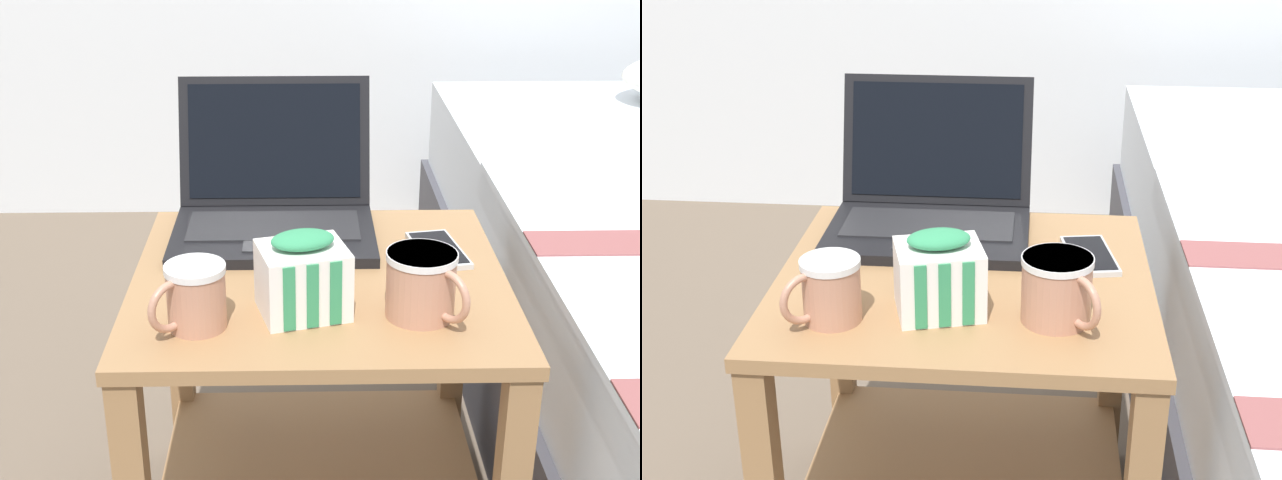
# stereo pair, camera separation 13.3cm
# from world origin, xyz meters

# --- Properties ---
(bedside_table) EXTENTS (0.59, 0.56, 0.52)m
(bedside_table) POSITION_xyz_m (0.00, 0.00, 0.34)
(bedside_table) COLOR #997047
(bedside_table) RESTS_ON ground_plane
(laptop) EXTENTS (0.35, 0.32, 0.24)m
(laptop) POSITION_xyz_m (-0.08, 0.19, 0.57)
(laptop) COLOR black
(laptop) RESTS_ON bedside_table
(mug_front_left) EXTENTS (0.11, 0.13, 0.10)m
(mug_front_left) POSITION_xyz_m (0.14, -0.13, 0.58)
(mug_front_left) COLOR tan
(mug_front_left) RESTS_ON bedside_table
(mug_front_right) EXTENTS (0.10, 0.11, 0.09)m
(mug_front_right) POSITION_xyz_m (-0.18, -0.16, 0.58)
(mug_front_right) COLOR tan
(mug_front_right) RESTS_ON bedside_table
(snack_bag) EXTENTS (0.14, 0.13, 0.13)m
(snack_bag) POSITION_xyz_m (-0.03, -0.12, 0.58)
(snack_bag) COLOR white
(snack_bag) RESTS_ON bedside_table
(cell_phone) EXTENTS (0.10, 0.16, 0.01)m
(cell_phone) POSITION_xyz_m (0.20, 0.09, 0.53)
(cell_phone) COLOR #B7BABC
(cell_phone) RESTS_ON bedside_table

